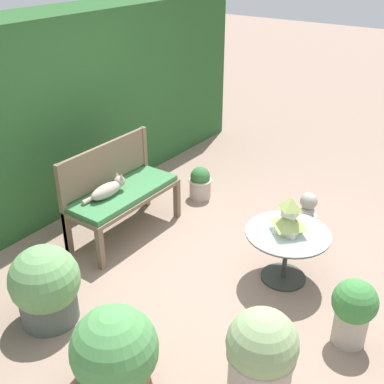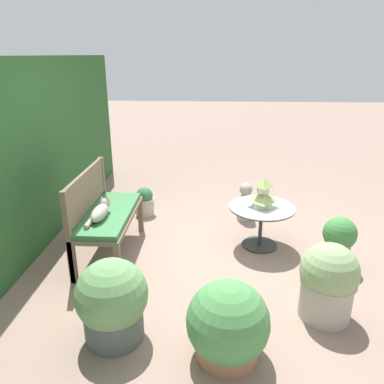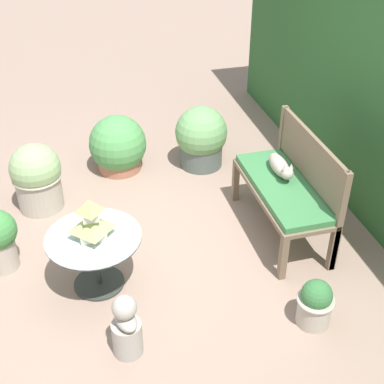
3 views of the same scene
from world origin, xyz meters
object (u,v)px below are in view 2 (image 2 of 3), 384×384
garden_bench (110,217)px  potted_plant_patio_mid (112,302)px  cat (100,212)px  potted_plant_table_far (145,201)px  patio_table (261,215)px  pagoda_birdhouse (263,194)px  potted_plant_path_edge (339,240)px  garden_bust (245,203)px  potted_plant_hedge_corner (228,326)px  potted_plant_bench_left (328,281)px

garden_bench → potted_plant_patio_mid: (-1.36, -0.38, -0.11)m
cat → potted_plant_patio_mid: 1.28m
potted_plant_patio_mid → potted_plant_table_far: size_ratio=1.71×
patio_table → potted_plant_table_far: size_ratio=1.87×
patio_table → pagoda_birdhouse: (-0.00, 0.00, 0.26)m
garden_bench → cat: (-0.18, 0.04, 0.15)m
garden_bench → pagoda_birdhouse: size_ratio=3.59×
pagoda_birdhouse → potted_plant_patio_mid: 2.16m
pagoda_birdhouse → potted_plant_path_edge: size_ratio=0.61×
pagoda_birdhouse → garden_bust: size_ratio=0.66×
pagoda_birdhouse → potted_plant_hedge_corner: 1.89m
pagoda_birdhouse → potted_plant_hedge_corner: size_ratio=0.56×
garden_bust → potted_plant_hedge_corner: bearing=159.4°
pagoda_birdhouse → potted_plant_hedge_corner: (-1.80, 0.45, -0.38)m
potted_plant_path_edge → cat: bearing=90.6°
potted_plant_path_edge → garden_bench: bearing=86.5°
potted_plant_patio_mid → potted_plant_bench_left: same height
patio_table → potted_plant_patio_mid: 2.13m
cat → potted_plant_hedge_corner: (-1.33, -1.33, -0.32)m
cat → garden_bust: size_ratio=0.95×
garden_bust → potted_plant_path_edge: size_ratio=0.93×
potted_plant_patio_mid → potted_plant_bench_left: 1.82m
potted_plant_patio_mid → potted_plant_hedge_corner: size_ratio=1.11×
garden_bust → potted_plant_hedge_corner: size_ratio=0.85×
potted_plant_table_far → potted_plant_bench_left: 2.91m
garden_bench → patio_table: garden_bench is taller
potted_plant_table_far → potted_plant_bench_left: (-2.13, -1.97, 0.15)m
patio_table → pagoda_birdhouse: size_ratio=2.16×
garden_bench → potted_plant_bench_left: 2.38m
garden_bust → potted_plant_bench_left: (-2.03, -0.55, 0.11)m
potted_plant_table_far → potted_plant_path_edge: 2.66m
patio_table → potted_plant_hedge_corner: potted_plant_hedge_corner is taller
patio_table → potted_plant_bench_left: size_ratio=1.10×
cat → potted_plant_table_far: bearing=-7.8°
potted_plant_path_edge → potted_plant_patio_mid: bearing=119.5°
garden_bench → potted_plant_table_far: size_ratio=3.11×
potted_plant_patio_mid → cat: bearing=19.6°
pagoda_birdhouse → potted_plant_table_far: (0.85, 1.55, -0.46)m
cat → potted_plant_bench_left: bearing=-108.1°
garden_bench → pagoda_birdhouse: (0.28, -1.74, 0.21)m
cat → potted_plant_path_edge: size_ratio=0.89×
potted_plant_bench_left → patio_table: bearing=18.4°
garden_bust → potted_plant_bench_left: 2.11m
garden_bust → potted_plant_table_far: garden_bust is taller
potted_plant_table_far → potted_plant_bench_left: size_ratio=0.59×
cat → potted_plant_hedge_corner: bearing=-132.9°
potted_plant_table_far → potted_plant_path_edge: potted_plant_path_edge is taller
potted_plant_path_edge → potted_plant_bench_left: bearing=157.3°
cat → pagoda_birdhouse: bearing=-73.3°
garden_bench → cat: size_ratio=2.49×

